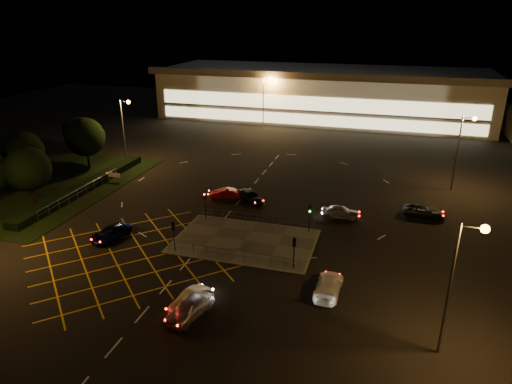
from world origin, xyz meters
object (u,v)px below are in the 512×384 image
(signal_se, at_px, (294,247))
(car_approach_white, at_px, (329,285))
(car_far_dkgrey, at_px, (250,196))
(signal_sw, at_px, (174,230))
(car_east_grey, at_px, (424,211))
(car_left_blue, at_px, (111,233))
(signal_ne, at_px, (310,212))
(car_circ_red, at_px, (225,193))
(signal_nw, at_px, (205,200))
(car_queue_white, at_px, (190,299))
(car_right_silver, at_px, (341,212))
(car_near_silver, at_px, (190,307))

(signal_se, distance_m, car_approach_white, 4.93)
(car_far_dkgrey, distance_m, car_approach_white, 21.35)
(signal_sw, bearing_deg, car_east_grey, -146.63)
(signal_se, distance_m, car_far_dkgrey, 17.02)
(signal_sw, distance_m, car_east_grey, 28.84)
(car_left_blue, bearing_deg, signal_se, 8.51)
(signal_ne, distance_m, car_circ_red, 14.08)
(signal_nw, distance_m, car_queue_white, 16.81)
(signal_sw, height_order, car_far_dkgrey, signal_sw)
(signal_sw, xyz_separation_m, car_right_silver, (14.81, 12.76, -1.64))
(signal_sw, xyz_separation_m, car_circ_red, (-0.16, 14.86, -1.76))
(signal_nw, xyz_separation_m, car_east_grey, (24.05, 7.85, -1.72))
(car_east_grey, bearing_deg, car_approach_white, 159.14)
(car_right_silver, bearing_deg, car_far_dkgrey, 77.26)
(car_near_silver, bearing_deg, signal_sw, 137.50)
(car_approach_white, bearing_deg, car_right_silver, -85.40)
(car_near_silver, relative_size, car_approach_white, 0.92)
(car_queue_white, bearing_deg, signal_nw, 126.43)
(signal_se, height_order, signal_nw, same)
(car_near_silver, bearing_deg, car_east_grey, 69.18)
(signal_nw, relative_size, car_circ_red, 0.85)
(signal_sw, bearing_deg, car_circ_red, -89.38)
(signal_sw, relative_size, car_far_dkgrey, 0.67)
(signal_se, distance_m, car_right_silver, 13.17)
(car_far_dkgrey, bearing_deg, signal_nw, -165.97)
(signal_ne, bearing_deg, car_queue_white, -113.17)
(car_near_silver, bearing_deg, signal_ne, 85.28)
(signal_se, distance_m, car_queue_white, 10.57)
(signal_ne, xyz_separation_m, car_queue_white, (-6.80, -15.89, -1.73))
(car_queue_white, distance_m, car_circ_red, 23.39)
(car_queue_white, distance_m, car_far_dkgrey, 22.52)
(car_left_blue, distance_m, car_approach_white, 23.62)
(car_near_silver, height_order, car_east_grey, car_near_silver)
(car_near_silver, distance_m, car_circ_red, 24.68)
(car_queue_white, relative_size, car_approach_white, 0.77)
(signal_se, relative_size, car_right_silver, 0.73)
(signal_sw, bearing_deg, car_near_silver, 121.99)
(car_east_grey, xyz_separation_m, car_approach_white, (-8.42, -18.74, 0.08))
(car_right_silver, xyz_separation_m, car_east_grey, (9.23, 3.07, -0.08))
(signal_sw, distance_m, car_approach_white, 15.98)
(car_approach_white, bearing_deg, car_east_grey, -112.56)
(car_far_dkgrey, bearing_deg, car_approach_white, -103.90)
(car_east_grey, bearing_deg, car_near_silver, 147.01)
(car_circ_red, height_order, car_approach_white, car_approach_white)
(car_near_silver, bearing_deg, car_approach_white, 47.55)
(car_east_grey, bearing_deg, car_circ_red, 95.64)
(car_left_blue, xyz_separation_m, car_right_silver, (22.53, 12.08, 0.09))
(signal_se, xyz_separation_m, car_near_silver, (-6.31, -9.12, -1.58))
(signal_ne, height_order, car_circ_red, signal_ne)
(car_east_grey, height_order, car_approach_white, car_approach_white)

